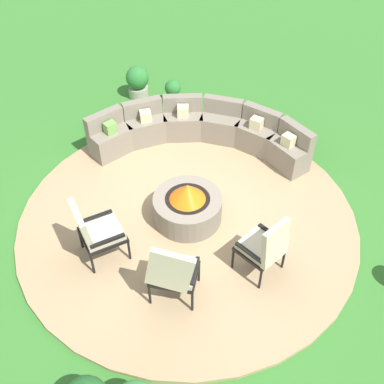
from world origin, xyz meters
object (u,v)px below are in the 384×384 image
(lounge_chair_front_right, at_px, (173,272))
(fire_pit, at_px, (188,206))
(curved_stone_bench, at_px, (200,132))
(potted_plant_5, at_px, (138,81))
(lounge_chair_back_left, at_px, (265,246))
(potted_plant_0, at_px, (173,92))
(lounge_chair_front_left, at_px, (95,230))

(lounge_chair_front_right, bearing_deg, fire_pit, 93.91)
(fire_pit, height_order, curved_stone_bench, curved_stone_bench)
(lounge_chair_front_right, relative_size, potted_plant_5, 1.58)
(lounge_chair_front_right, distance_m, lounge_chair_back_left, 1.33)
(lounge_chair_back_left, xyz_separation_m, potted_plant_0, (-2.82, 3.63, -0.29))
(fire_pit, relative_size, lounge_chair_front_left, 0.99)
(lounge_chair_front_right, xyz_separation_m, potted_plant_5, (-2.62, 4.51, -0.25))
(fire_pit, bearing_deg, lounge_chair_front_right, -76.82)
(lounge_chair_front_right, relative_size, potted_plant_0, 1.95)
(lounge_chair_front_left, height_order, potted_plant_5, lounge_chair_front_left)
(lounge_chair_front_left, xyz_separation_m, lounge_chair_front_right, (1.30, -0.30, 0.01))
(lounge_chair_front_left, relative_size, lounge_chair_back_left, 1.06)
(potted_plant_0, bearing_deg, lounge_chair_front_left, -83.12)
(lounge_chair_back_left, height_order, potted_plant_5, lounge_chair_back_left)
(curved_stone_bench, bearing_deg, potted_plant_5, 146.12)
(potted_plant_0, distance_m, potted_plant_5, 0.82)
(fire_pit, bearing_deg, lounge_chair_back_left, -23.87)
(fire_pit, relative_size, potted_plant_0, 1.88)
(lounge_chair_front_left, bearing_deg, lounge_chair_back_left, 55.65)
(lounge_chair_front_left, relative_size, potted_plant_5, 1.54)
(lounge_chair_front_left, height_order, lounge_chair_back_left, lounge_chair_front_left)
(lounge_chair_front_right, xyz_separation_m, lounge_chair_back_left, (1.02, 0.85, -0.02))
(curved_stone_bench, xyz_separation_m, lounge_chair_front_left, (-0.52, -2.97, 0.22))
(fire_pit, bearing_deg, potted_plant_0, 115.78)
(lounge_chair_back_left, relative_size, potted_plant_5, 1.45)
(fire_pit, xyz_separation_m, potted_plant_5, (-2.28, 3.05, 0.04))
(lounge_chair_back_left, bearing_deg, lounge_chair_front_right, 155.35)
(curved_stone_bench, distance_m, potted_plant_0, 1.58)
(curved_stone_bench, bearing_deg, potted_plant_0, 130.38)
(curved_stone_bench, height_order, lounge_chair_front_right, lounge_chair_front_right)
(lounge_chair_back_left, bearing_deg, potted_plant_0, 63.45)
(curved_stone_bench, distance_m, lounge_chair_front_right, 3.37)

